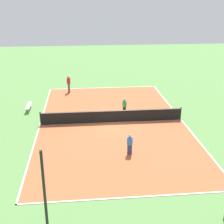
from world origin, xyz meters
The scene contains 10 objects.
ground_plane centered at (0.00, 0.00, 0.00)m, with size 80.00×80.00×0.00m, color #60934C.
court_surface centered at (0.00, 0.00, 0.01)m, with size 11.43×19.78×0.02m.
tennis_net centered at (0.00, 0.00, 0.56)m, with size 11.23×0.10×1.06m.
bench centered at (7.01, -3.56, 0.40)m, with size 0.36×2.00×0.45m.
player_coach_red centered at (3.64, -8.46, 1.07)m, with size 0.37×0.94×1.81m.
player_far_green centered at (-1.19, -1.52, 0.86)m, with size 0.39×0.39×1.48m.
player_near_blue centered at (-0.60, 5.34, 0.79)m, with size 0.49×0.49×1.38m.
tennis_ball_far_baseline centered at (-5.27, 7.01, 0.06)m, with size 0.07×0.07×0.07m, color #CCE033.
tennis_ball_midcourt centered at (-4.84, 3.37, 0.06)m, with size 0.07×0.07×0.07m, color #CCE033.
fence_post_back_right centered at (3.94, 11.91, 1.98)m, with size 0.12×0.12×3.95m.
Camera 1 is at (2.27, 22.80, 9.59)m, focal length 50.00 mm.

